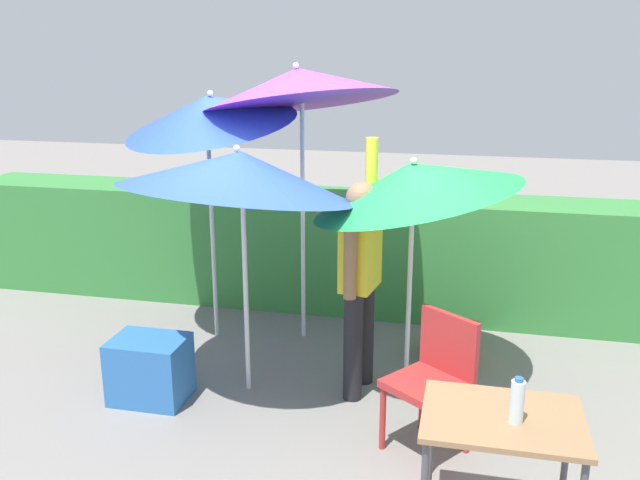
{
  "coord_description": "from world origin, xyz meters",
  "views": [
    {
      "loc": [
        1.08,
        -4.48,
        2.5
      ],
      "look_at": [
        0.0,
        0.3,
        1.1
      ],
      "focal_mm": 37.94,
      "sensor_mm": 36.0,
      "label": 1
    }
  ],
  "objects_px": {
    "umbrella_navy": "(299,86)",
    "person_vendor": "(360,273)",
    "umbrella_yellow": "(240,173)",
    "chair_plastic": "(435,375)",
    "crate_cardboard": "(452,342)",
    "umbrella_rainbow": "(209,112)",
    "folding_table": "(502,431)",
    "umbrella_orange": "(413,181)",
    "cooler_box": "(150,369)",
    "bottle_water": "(517,401)"
  },
  "relations": [
    {
      "from": "umbrella_yellow",
      "to": "cooler_box",
      "type": "bearing_deg",
      "value": -153.1
    },
    {
      "from": "umbrella_orange",
      "to": "bottle_water",
      "type": "height_order",
      "value": "umbrella_orange"
    },
    {
      "from": "umbrella_yellow",
      "to": "crate_cardboard",
      "type": "xyz_separation_m",
      "value": [
        1.5,
        0.86,
        -1.52
      ]
    },
    {
      "from": "umbrella_rainbow",
      "to": "umbrella_yellow",
      "type": "distance_m",
      "value": 1.06
    },
    {
      "from": "umbrella_yellow",
      "to": "chair_plastic",
      "type": "xyz_separation_m",
      "value": [
        1.43,
        -0.49,
        -1.15
      ]
    },
    {
      "from": "bottle_water",
      "to": "chair_plastic",
      "type": "bearing_deg",
      "value": 116.82
    },
    {
      "from": "umbrella_orange",
      "to": "crate_cardboard",
      "type": "xyz_separation_m",
      "value": [
        0.32,
        0.6,
        -1.46
      ]
    },
    {
      "from": "umbrella_yellow",
      "to": "cooler_box",
      "type": "xyz_separation_m",
      "value": [
        -0.63,
        -0.32,
        -1.42
      ]
    },
    {
      "from": "umbrella_navy",
      "to": "cooler_box",
      "type": "distance_m",
      "value": 2.5
    },
    {
      "from": "umbrella_navy",
      "to": "chair_plastic",
      "type": "bearing_deg",
      "value": -50.12
    },
    {
      "from": "umbrella_orange",
      "to": "crate_cardboard",
      "type": "relative_size",
      "value": 4.45
    },
    {
      "from": "person_vendor",
      "to": "umbrella_rainbow",
      "type": "bearing_deg",
      "value": 153.57
    },
    {
      "from": "umbrella_orange",
      "to": "folding_table",
      "type": "height_order",
      "value": "umbrella_orange"
    },
    {
      "from": "umbrella_rainbow",
      "to": "folding_table",
      "type": "relative_size",
      "value": 2.9
    },
    {
      "from": "umbrella_yellow",
      "to": "umbrella_rainbow",
      "type": "bearing_deg",
      "value": 122.98
    },
    {
      "from": "umbrella_orange",
      "to": "crate_cardboard",
      "type": "distance_m",
      "value": 1.61
    },
    {
      "from": "umbrella_rainbow",
      "to": "umbrella_yellow",
      "type": "height_order",
      "value": "umbrella_rainbow"
    },
    {
      "from": "person_vendor",
      "to": "crate_cardboard",
      "type": "relative_size",
      "value": 4.4
    },
    {
      "from": "cooler_box",
      "to": "crate_cardboard",
      "type": "height_order",
      "value": "cooler_box"
    },
    {
      "from": "bottle_water",
      "to": "cooler_box",
      "type": "bearing_deg",
      "value": 157.56
    },
    {
      "from": "umbrella_orange",
      "to": "cooler_box",
      "type": "bearing_deg",
      "value": -162.23
    },
    {
      "from": "crate_cardboard",
      "to": "bottle_water",
      "type": "distance_m",
      "value": 2.35
    },
    {
      "from": "umbrella_rainbow",
      "to": "umbrella_orange",
      "type": "relative_size",
      "value": 1.22
    },
    {
      "from": "cooler_box",
      "to": "folding_table",
      "type": "bearing_deg",
      "value": -21.93
    },
    {
      "from": "umbrella_rainbow",
      "to": "bottle_water",
      "type": "relative_size",
      "value": 9.67
    },
    {
      "from": "umbrella_rainbow",
      "to": "crate_cardboard",
      "type": "distance_m",
      "value": 2.76
    },
    {
      "from": "umbrella_yellow",
      "to": "crate_cardboard",
      "type": "bearing_deg",
      "value": 29.79
    },
    {
      "from": "cooler_box",
      "to": "bottle_water",
      "type": "relative_size",
      "value": 2.24
    },
    {
      "from": "umbrella_yellow",
      "to": "bottle_water",
      "type": "relative_size",
      "value": 8.26
    },
    {
      "from": "cooler_box",
      "to": "bottle_water",
      "type": "distance_m",
      "value": 2.76
    },
    {
      "from": "umbrella_rainbow",
      "to": "chair_plastic",
      "type": "height_order",
      "value": "umbrella_rainbow"
    },
    {
      "from": "umbrella_yellow",
      "to": "bottle_water",
      "type": "xyz_separation_m",
      "value": [
        1.86,
        -1.35,
        -0.81
      ]
    },
    {
      "from": "umbrella_navy",
      "to": "person_vendor",
      "type": "distance_m",
      "value": 1.66
    },
    {
      "from": "umbrella_rainbow",
      "to": "folding_table",
      "type": "height_order",
      "value": "umbrella_rainbow"
    },
    {
      "from": "umbrella_rainbow",
      "to": "cooler_box",
      "type": "distance_m",
      "value": 2.11
    },
    {
      "from": "umbrella_yellow",
      "to": "person_vendor",
      "type": "distance_m",
      "value": 1.12
    },
    {
      "from": "umbrella_navy",
      "to": "umbrella_rainbow",
      "type": "bearing_deg",
      "value": -167.01
    },
    {
      "from": "umbrella_yellow",
      "to": "person_vendor",
      "type": "height_order",
      "value": "umbrella_yellow"
    },
    {
      "from": "person_vendor",
      "to": "umbrella_orange",
      "type": "bearing_deg",
      "value": 17.3
    },
    {
      "from": "cooler_box",
      "to": "umbrella_navy",
      "type": "bearing_deg",
      "value": 58.86
    },
    {
      "from": "umbrella_orange",
      "to": "cooler_box",
      "type": "xyz_separation_m",
      "value": [
        -1.81,
        -0.58,
        -1.36
      ]
    },
    {
      "from": "person_vendor",
      "to": "umbrella_navy",
      "type": "bearing_deg",
      "value": 127.86
    },
    {
      "from": "crate_cardboard",
      "to": "bottle_water",
      "type": "relative_size",
      "value": 1.78
    },
    {
      "from": "umbrella_rainbow",
      "to": "person_vendor",
      "type": "bearing_deg",
      "value": -26.43
    },
    {
      "from": "umbrella_rainbow",
      "to": "chair_plastic",
      "type": "distance_m",
      "value": 2.81
    },
    {
      "from": "umbrella_orange",
      "to": "person_vendor",
      "type": "height_order",
      "value": "umbrella_orange"
    },
    {
      "from": "crate_cardboard",
      "to": "umbrella_rainbow",
      "type": "bearing_deg",
      "value": -179.47
    },
    {
      "from": "crate_cardboard",
      "to": "bottle_water",
      "type": "bearing_deg",
      "value": -80.87
    },
    {
      "from": "umbrella_navy",
      "to": "person_vendor",
      "type": "height_order",
      "value": "umbrella_navy"
    },
    {
      "from": "person_vendor",
      "to": "chair_plastic",
      "type": "relative_size",
      "value": 2.11
    }
  ]
}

